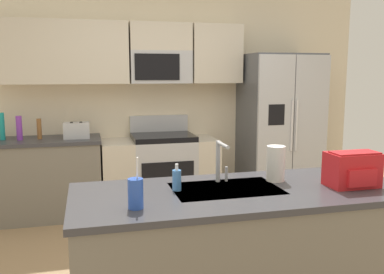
{
  "coord_description": "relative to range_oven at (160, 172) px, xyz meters",
  "views": [
    {
      "loc": [
        -0.91,
        -3.02,
        1.64
      ],
      "look_at": [
        0.01,
        0.6,
        1.05
      ],
      "focal_mm": 39.03,
      "sensor_mm": 36.0,
      "label": 1
    }
  ],
  "objects": [
    {
      "name": "island_counter",
      "position": [
        0.11,
        -2.43,
        0.01
      ],
      "size": [
        2.15,
        0.86,
        0.9
      ],
      "color": "slate",
      "rests_on": "ground"
    },
    {
      "name": "toaster",
      "position": [
        -0.95,
        -0.05,
        0.55
      ],
      "size": [
        0.28,
        0.16,
        0.18
      ],
      "color": "#B7BABF",
      "rests_on": "back_counter"
    },
    {
      "name": "sink_faucet",
      "position": [
        0.02,
        -2.24,
        0.62
      ],
      "size": [
        0.08,
        0.21,
        0.28
      ],
      "color": "#B7BABF",
      "rests_on": "island_counter"
    },
    {
      "name": "back_counter",
      "position": [
        -1.34,
        -0.0,
        0.01
      ],
      "size": [
        1.3,
        0.63,
        0.9
      ],
      "color": "slate",
      "rests_on": "ground"
    },
    {
      "name": "paper_towel_roll",
      "position": [
        0.4,
        -2.28,
        0.58
      ],
      "size": [
        0.12,
        0.12,
        0.24
      ],
      "primitive_type": "cylinder",
      "color": "white",
      "rests_on": "island_counter"
    },
    {
      "name": "backpack",
      "position": [
        0.82,
        -2.53,
        0.57
      ],
      "size": [
        0.32,
        0.22,
        0.23
      ],
      "color": "red",
      "rests_on": "island_counter"
    },
    {
      "name": "soap_dispenser",
      "position": [
        -0.3,
        -2.35,
        0.53
      ],
      "size": [
        0.06,
        0.06,
        0.17
      ],
      "color": "#4C8CD8",
      "rests_on": "island_counter"
    },
    {
      "name": "refrigerator",
      "position": [
        1.51,
        -0.07,
        0.48
      ],
      "size": [
        0.9,
        0.76,
        1.85
      ],
      "color": "#4C4F54",
      "rests_on": "ground"
    },
    {
      "name": "range_oven",
      "position": [
        0.0,
        0.0,
        0.0
      ],
      "size": [
        1.36,
        0.61,
        1.1
      ],
      "color": "#B7BABF",
      "rests_on": "ground"
    },
    {
      "name": "bottle_purple",
      "position": [
        -1.55,
        -0.02,
        0.59
      ],
      "size": [
        0.06,
        0.06,
        0.26
      ],
      "primitive_type": "cylinder",
      "color": "purple",
      "rests_on": "back_counter"
    },
    {
      "name": "pepper_mill",
      "position": [
        -1.34,
        -0.0,
        0.57
      ],
      "size": [
        0.05,
        0.05,
        0.23
      ],
      "primitive_type": "cylinder",
      "color": "brown",
      "rests_on": "back_counter"
    },
    {
      "name": "bottle_teal",
      "position": [
        -1.73,
        0.03,
        0.61
      ],
      "size": [
        0.06,
        0.06,
        0.3
      ],
      "primitive_type": "cylinder",
      "color": "teal",
      "rests_on": "back_counter"
    },
    {
      "name": "kitchen_wall_unit",
      "position": [
        -0.06,
        0.28,
        1.03
      ],
      "size": [
        5.2,
        0.43,
        2.6
      ],
      "color": "beige",
      "rests_on": "ground"
    },
    {
      "name": "drink_cup_blue",
      "position": [
        -0.59,
        -2.63,
        0.54
      ],
      "size": [
        0.08,
        0.08,
        0.29
      ],
      "color": "blue",
      "rests_on": "island_counter"
    }
  ]
}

